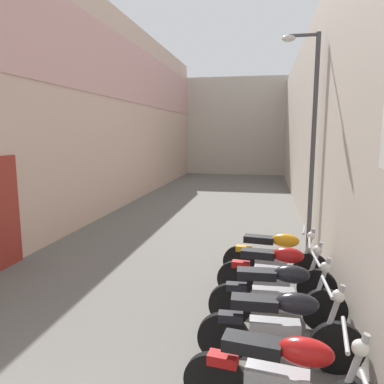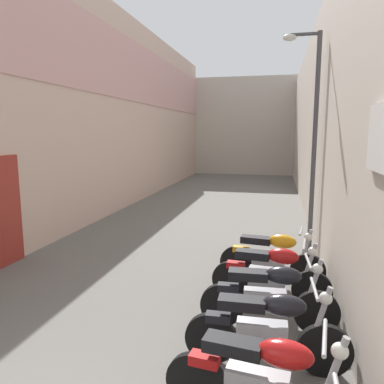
% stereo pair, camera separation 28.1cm
% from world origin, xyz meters
% --- Properties ---
extents(ground_plane, '(39.27, 39.27, 0.00)m').
position_xyz_m(ground_plane, '(0.00, 9.63, 0.00)').
color(ground_plane, '#66635E').
extents(building_left, '(0.45, 23.27, 6.76)m').
position_xyz_m(building_left, '(-3.27, 11.58, 3.41)').
color(building_left, beige).
rests_on(building_left, ground).
extents(building_right, '(0.45, 23.27, 5.75)m').
position_xyz_m(building_right, '(3.28, 11.63, 2.87)').
color(building_right, beige).
rests_on(building_right, ground).
extents(building_far_end, '(9.16, 2.00, 6.08)m').
position_xyz_m(building_far_end, '(0.00, 24.27, 3.04)').
color(building_far_end, beige).
rests_on(building_far_end, ground).
extents(motorcycle_third, '(1.84, 0.58, 1.04)m').
position_xyz_m(motorcycle_third, '(2.14, 2.56, 0.50)').
color(motorcycle_third, black).
rests_on(motorcycle_third, ground).
extents(motorcycle_fourth, '(1.85, 0.58, 1.04)m').
position_xyz_m(motorcycle_fourth, '(2.14, 3.46, 0.50)').
color(motorcycle_fourth, black).
rests_on(motorcycle_fourth, ground).
extents(motorcycle_fifth, '(1.85, 0.58, 1.04)m').
position_xyz_m(motorcycle_fifth, '(2.14, 4.33, 0.50)').
color(motorcycle_fifth, black).
rests_on(motorcycle_fifth, ground).
extents(motorcycle_sixth, '(1.85, 0.58, 1.04)m').
position_xyz_m(motorcycle_sixth, '(2.14, 5.15, 0.50)').
color(motorcycle_sixth, black).
rests_on(motorcycle_sixth, ground).
extents(motorcycle_seventh, '(1.85, 0.58, 1.04)m').
position_xyz_m(motorcycle_seventh, '(2.14, 5.96, 0.50)').
color(motorcycle_seventh, black).
rests_on(motorcycle_seventh, ground).
extents(street_lamp, '(0.79, 0.18, 4.70)m').
position_xyz_m(street_lamp, '(2.84, 7.92, 2.75)').
color(street_lamp, '#47474C').
rests_on(street_lamp, ground).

